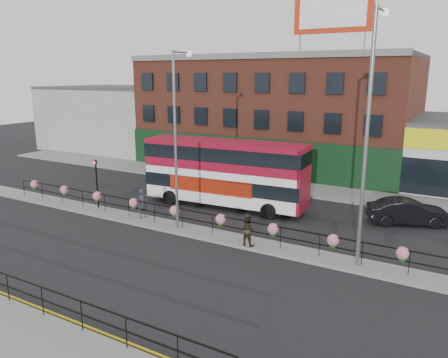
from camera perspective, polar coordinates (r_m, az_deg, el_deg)
The scene contains 17 objects.
ground at distance 24.62m, azimuth -3.52°, elevation -7.08°, with size 120.00×120.00×0.00m, color black.
north_pavement at distance 34.77m, azimuth 7.44°, elevation -0.89°, with size 60.00×4.00×0.15m, color gray.
median at distance 24.60m, azimuth -3.52°, elevation -6.92°, with size 60.00×1.60×0.15m, color gray.
yellow_line_inner at distance 18.12m, azimuth -21.39°, elevation -15.98°, with size 60.00×0.10×0.01m, color gold.
yellow_line_outer at distance 18.03m, azimuth -21.85°, elevation -16.19°, with size 60.00×0.10×0.01m, color gold.
brick_building at distance 42.73m, azimuth 6.83°, elevation 8.68°, with size 25.00×12.21×10.30m.
warehouse_west at distance 54.15m, azimuth -13.46°, elevation 7.83°, with size 15.50×12.00×7.30m.
billboard at distance 35.97m, azimuth 14.01°, elevation 20.37°, with size 6.00×0.29×4.40m.
median_railing at distance 24.28m, azimuth -3.56°, elevation -4.77°, with size 30.04×0.56×1.23m.
south_railing at distance 18.99m, azimuth -26.48°, elevation -11.88°, with size 20.04×0.05×1.12m.
double_decker_bus at distance 28.76m, azimuth 0.19°, elevation 1.62°, with size 11.13×3.39×4.44m.
car at distance 27.99m, azimuth 22.93°, elevation -3.97°, with size 4.85×3.32×1.51m, color black.
pedestrian_a at distance 26.86m, azimuth -10.57°, elevation -3.18°, with size 0.59×0.74×1.79m, color #2C2C37.
pedestrian_b at distance 22.30m, azimuth 3.07°, elevation -6.59°, with size 0.87×0.70×1.69m, color #2B231A.
lamp_column_west at distance 24.05m, azimuth -6.06°, elevation 6.96°, with size 0.35×1.71×9.77m.
lamp_column_east at distance 19.87m, azimuth 18.47°, elevation 7.60°, with size 0.41×1.98×11.29m.
traffic_light_median at distance 29.22m, azimuth -16.36°, elevation 0.74°, with size 0.15×0.28×3.65m.
Camera 1 is at (12.81, -19.17, 8.64)m, focal length 35.00 mm.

